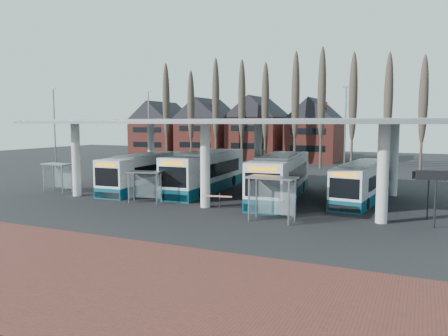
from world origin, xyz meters
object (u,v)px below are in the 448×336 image
at_px(bus_2, 281,178).
at_px(bus_0, 146,173).
at_px(shelter_2, 273,189).
at_px(shelter_1, 145,180).
at_px(shelter_0, 59,171).
at_px(bus_3, 363,183).
at_px(bus_1, 206,172).

bearing_deg(bus_2, bus_0, 175.29).
height_order(bus_0, shelter_2, bus_0).
bearing_deg(shelter_1, shelter_0, 159.43).
bearing_deg(bus_3, bus_0, -167.99).
distance_m(bus_2, shelter_1, 10.69).
relative_size(bus_3, shelter_2, 3.63).
height_order(bus_0, bus_2, bus_2).
bearing_deg(bus_0, shelter_0, -148.88).
relative_size(bus_2, shelter_0, 4.72).
bearing_deg(shelter_1, bus_0, 111.30).
bearing_deg(bus_2, shelter_0, -172.46).
distance_m(bus_0, bus_2, 12.75).
relative_size(bus_2, shelter_1, 4.62).
bearing_deg(bus_3, shelter_2, -107.75).
relative_size(bus_3, shelter_0, 4.03).
height_order(bus_0, bus_1, bus_1).
bearing_deg(bus_3, shelter_0, -159.92).
relative_size(bus_2, bus_3, 1.17).
xyz_separation_m(bus_3, shelter_2, (-4.22, -9.63, 0.59)).
height_order(bus_1, shelter_0, bus_1).
bearing_deg(bus_3, shelter_1, -147.20).
distance_m(shelter_1, shelter_2, 11.01).
xyz_separation_m(bus_3, shelter_0, (-25.12, -6.33, 0.38)).
bearing_deg(bus_1, shelter_0, -156.19).
xyz_separation_m(bus_2, shelter_2, (1.95, -7.97, 0.35)).
height_order(shelter_0, shelter_1, shelter_0).
distance_m(bus_1, shelter_2, 13.11).
distance_m(bus_1, shelter_1, 7.38).
bearing_deg(bus_1, bus_3, -1.60).
distance_m(bus_0, shelter_2, 16.55).
height_order(bus_1, bus_3, bus_1).
bearing_deg(shelter_0, shelter_1, -3.85).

